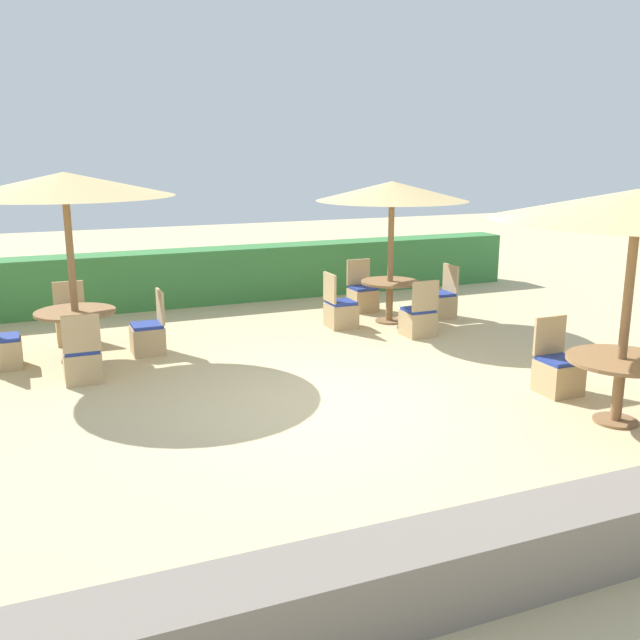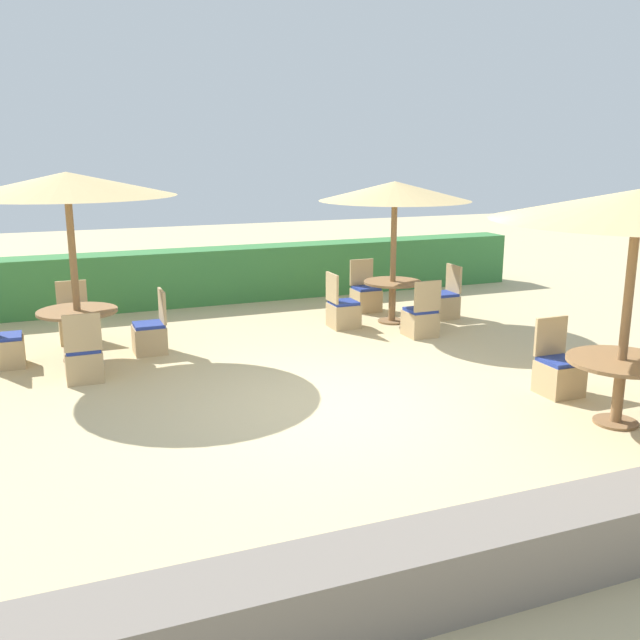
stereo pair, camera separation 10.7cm
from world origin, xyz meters
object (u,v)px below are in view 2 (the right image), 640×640
Objects in this scene: parasol_front_right at (638,206)px; patio_chair_back_right_east at (443,303)px; parasol_back_left at (67,185)px; patio_chair_back_left_north at (75,325)px; parasol_back_right at (395,192)px; patio_chair_front_right_north at (558,373)px; patio_chair_back_left_west at (5,348)px; patio_chair_back_right_south at (421,320)px; round_table_back_right at (392,291)px; patio_chair_back_left_east at (151,335)px; patio_chair_back_right_west at (343,312)px; patio_chair_back_right_north at (366,297)px; round_table_back_left at (78,320)px; round_table_front_right at (621,372)px; patio_chair_back_left_south at (84,361)px.

parasol_front_right is 3.22× the size of patio_chair_back_right_east.
parasol_back_left reaches higher than patio_chair_back_left_north.
parasol_front_right is 3.22× the size of patio_chair_back_left_north.
parasol_back_right is at bearing 172.33° from patio_chair_back_left_north.
patio_chair_front_right_north and patio_chair_back_right_east have the same top height.
patio_chair_back_right_south is (6.12, -0.70, 0.00)m from patio_chair_back_left_west.
patio_chair_front_right_north is 4.07m from round_table_back_right.
round_table_back_right is (4.17, 0.37, 0.29)m from patio_chair_back_left_east.
patio_chair_back_left_west and patio_chair_back_right_west have the same top height.
patio_chair_back_left_west is at bearing 12.02° from patio_chair_back_right_north.
parasol_back_right is at bearing 87.59° from patio_chair_back_right_east.
patio_chair_back_right_east is (1.04, -1.02, 0.00)m from patio_chair_back_right_north.
patio_chair_back_left_east is at bearing 132.53° from parasol_front_right.
parasol_back_left is 2.65× the size of round_table_back_left.
patio_chair_back_left_west is 1.00× the size of patio_chair_back_left_north.
parasol_back_right reaches higher than patio_chair_back_right_north.
patio_chair_back_left_north is at bearing 172.33° from parasol_back_right.
patio_chair_back_right_north and patio_chair_back_right_east have the same top height.
round_table_back_left is at bearing -175.77° from parasol_back_right.
patio_chair_back_left_west is at bearing -176.98° from round_table_back_right.
patio_chair_back_right_west reaches higher than round_table_back_right.
patio_chair_front_right_north reaches higher than round_table_back_right.
patio_chair_back_right_south is (-0.02, -1.02, -1.97)m from parasol_back_right.
parasol_front_right reaches higher than round_table_back_right.
patio_chair_back_right_west is at bearing 170.28° from patio_chair_back_left_north.
patio_chair_back_right_south is 1.00× the size of patio_chair_back_right_west.
parasol_front_right is at bearing -137.47° from patio_chair_back_left_east.
round_table_back_left is 1.19× the size of patio_chair_back_right_west.
patio_chair_back_left_east is 4.63m from parasol_back_right.
patio_chair_back_left_west is at bearing 88.53° from patio_chair_back_left_east.
round_table_front_right is 5.07m from round_table_back_right.
patio_chair_front_right_north is 4.09m from patio_chair_back_right_east.
patio_chair_back_left_south is 5.64m from patio_chair_back_right_north.
patio_chair_back_left_west and patio_chair_back_left_north have the same top height.
parasol_back_left is 3.14× the size of patio_chair_back_right_north.
patio_chair_back_left_west is at bearing 173.51° from patio_chair_back_right_south.
patio_chair_front_right_north and patio_chair_back_left_north have the same top height.
round_table_back_right is (6.14, 0.32, 0.29)m from patio_chair_back_left_west.
parasol_front_right is 1.18× the size of parasol_back_right.
patio_chair_back_right_west is (-0.94, -0.03, -0.29)m from round_table_back_right.
patio_chair_back_left_north is at bearing 83.18° from patio_chair_back_right_east.
parasol_back_right is at bearing 91.51° from parasol_front_right.
patio_chair_back_left_north and patio_chair_back_right_east have the same top height.
parasol_front_right reaches higher than round_table_back_left.
patio_chair_back_left_north reaches higher than round_table_front_right.
round_table_front_right is 1.25× the size of patio_chair_back_left_south.
parasol_front_right is at bearing 87.23° from patio_chair_front_right_north.
patio_chair_back_left_east is (1.97, -0.05, 0.00)m from patio_chair_back_left_west.
patio_chair_back_left_south reaches higher than round_table_back_right.
patio_chair_back_left_south is 5.36m from round_table_back_right.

